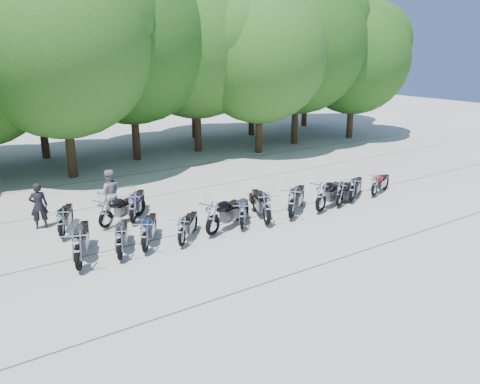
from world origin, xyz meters
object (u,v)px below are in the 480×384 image
motorcycle_7 (292,202)px  motorcycle_10 (352,189)px  motorcycle_0 (77,249)px  rider_0 (39,206)px  motorcycle_4 (213,217)px  rider_1 (109,193)px  motorcycle_11 (375,185)px  motorcycle_1 (119,243)px  motorcycle_3 (182,231)px  motorcycle_5 (242,215)px  motorcycle_13 (105,213)px  motorcycle_6 (267,208)px  motorcycle_12 (61,223)px  motorcycle_9 (340,194)px  motorcycle_2 (145,235)px  motorcycle_8 (321,196)px  motorcycle_14 (132,208)px

motorcycle_7 → motorcycle_10: (3.37, 0.18, -0.10)m
motorcycle_0 → motorcycle_10: size_ratio=1.19×
motorcycle_7 → motorcycle_0: bearing=50.4°
motorcycle_0 → rider_0: (-0.19, 4.26, 0.13)m
motorcycle_4 → rider_1: bearing=6.1°
motorcycle_10 → motorcycle_11: size_ratio=1.05×
motorcycle_1 → motorcycle_3: motorcycle_1 is taller
rider_0 → motorcycle_5: bearing=154.4°
motorcycle_1 → motorcycle_13: (0.50, 2.81, 0.02)m
motorcycle_6 → motorcycle_12: (-6.49, 2.75, -0.08)m
motorcycle_4 → motorcycle_9: bearing=-115.1°
motorcycle_4 → motorcycle_3: bearing=76.0°
motorcycle_2 → motorcycle_6: 4.60m
motorcycle_7 → motorcycle_12: (-7.63, 2.77, -0.08)m
motorcycle_12 → motorcycle_13: 1.55m
motorcycle_3 → motorcycle_8: bearing=-137.7°
motorcycle_8 → rider_0: size_ratio=1.50×
motorcycle_10 → motorcycle_11: (1.40, 0.02, -0.03)m
motorcycle_6 → rider_1: size_ratio=1.34×
motorcycle_3 → motorcycle_6: size_ratio=0.83×
motorcycle_6 → motorcycle_9: motorcycle_6 is taller
motorcycle_12 → motorcycle_13: motorcycle_13 is taller
motorcycle_9 → motorcycle_11: (2.24, 0.16, -0.02)m
motorcycle_5 → motorcycle_8: bearing=-147.7°
motorcycle_0 → motorcycle_13: bearing=-99.8°
rider_1 → motorcycle_2: bearing=98.1°
motorcycle_13 → motorcycle_9: bearing=-133.4°
motorcycle_5 → motorcycle_6: size_ratio=0.83×
motorcycle_5 → motorcycle_14: (-3.00, 2.64, 0.09)m
motorcycle_0 → motorcycle_8: size_ratio=1.00×
motorcycle_5 → motorcycle_8: (3.55, -0.20, 0.13)m
motorcycle_12 → motorcycle_2: bearing=149.1°
motorcycle_1 → motorcycle_14: motorcycle_14 is taller
motorcycle_0 → motorcycle_4: 4.53m
motorcycle_1 → motorcycle_5: 4.46m
motorcycle_8 → motorcycle_0: bearing=69.0°
motorcycle_2 → motorcycle_6: (4.60, -0.17, 0.07)m
motorcycle_9 → motorcycle_14: 8.13m
motorcycle_3 → motorcycle_8: 5.98m
motorcycle_9 → motorcycle_14: bearing=45.9°
motorcycle_9 → motorcycle_12: size_ratio=0.96×
motorcycle_2 → motorcycle_5: 3.61m
motorcycle_6 → motorcycle_12: motorcycle_6 is taller
motorcycle_3 → motorcycle_4: 1.30m
motorcycle_7 → motorcycle_1: bearing=50.1°
motorcycle_5 → motorcycle_10: (5.49, 0.02, 0.03)m
motorcycle_11 → motorcycle_4: bearing=68.0°
motorcycle_4 → motorcycle_6: size_ratio=1.02×
motorcycle_0 → motorcycle_14: 3.83m
motorcycle_3 → motorcycle_6: 3.42m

